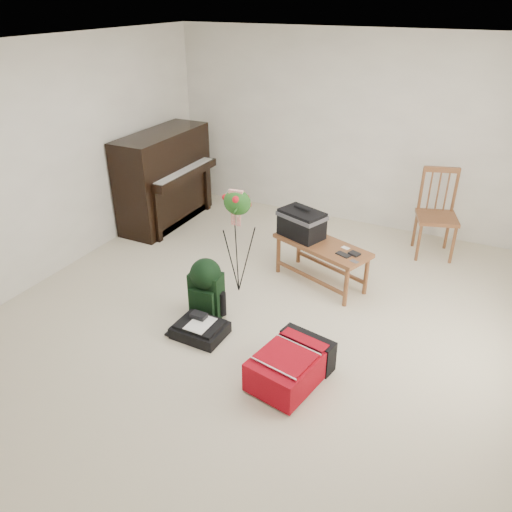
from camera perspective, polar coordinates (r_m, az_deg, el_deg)
The scene contains 11 objects.
floor at distance 4.99m, azimuth 0.19°, elevation -7.21°, with size 5.00×5.50×0.01m, color beige.
ceiling at distance 4.09m, azimuth 0.25°, elevation 22.74°, with size 5.00×5.50×0.01m, color white.
wall_back at distance 6.85m, azimuth 10.69°, elevation 13.85°, with size 5.00×0.04×2.50m, color white.
wall_left at distance 5.86m, azimuth -22.65°, elevation 9.80°, with size 0.04×5.50×2.50m, color white.
piano at distance 6.97m, azimuth -10.33°, elevation 8.54°, with size 0.71×1.50×1.25m.
bench at distance 5.39m, azimuth 5.65°, elevation 2.70°, with size 1.15×0.78×0.82m.
dining_chair at distance 6.36m, azimuth 20.05°, elevation 4.46°, with size 0.57×0.57×1.05m.
red_suitcase at distance 4.24m, azimuth 4.20°, elevation -12.02°, with size 0.59×0.77×0.30m.
black_duffel at distance 4.76m, azimuth -6.41°, elevation -8.27°, with size 0.48×0.39×0.20m.
green_backpack at distance 4.88m, azimuth -5.75°, elevation -3.38°, with size 0.33×0.31×0.63m.
flower_stand at distance 5.16m, azimuth -2.08°, elevation 1.57°, with size 0.42×0.42×1.19m.
Camera 1 is at (1.79, -3.66, 2.88)m, focal length 35.00 mm.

